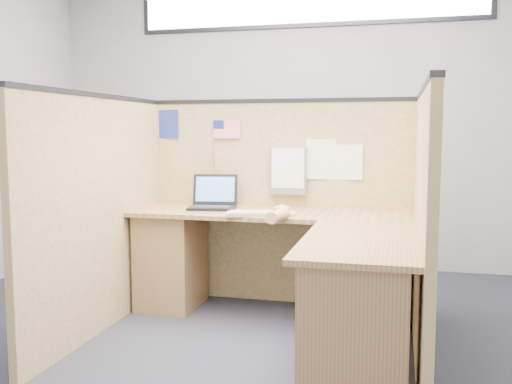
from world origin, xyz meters
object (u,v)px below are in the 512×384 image
(laptop, at_px, (215,200))
(l_desk, at_px, (285,274))
(keyboard, at_px, (261,214))
(mouse, at_px, (282,213))

(laptop, bearing_deg, l_desk, -46.84)
(keyboard, relative_size, mouse, 4.19)
(l_desk, bearing_deg, mouse, 107.52)
(laptop, xyz_separation_m, keyboard, (0.42, -0.30, -0.04))
(l_desk, relative_size, mouse, 17.17)
(laptop, xyz_separation_m, mouse, (0.57, -0.30, -0.04))
(laptop, bearing_deg, mouse, -36.65)
(keyboard, bearing_deg, laptop, 130.94)
(l_desk, distance_m, keyboard, 0.45)
(mouse, bearing_deg, keyboard, 180.00)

